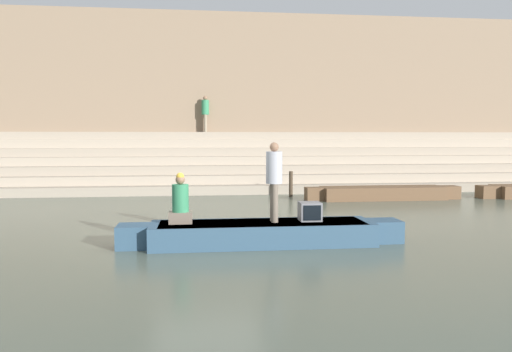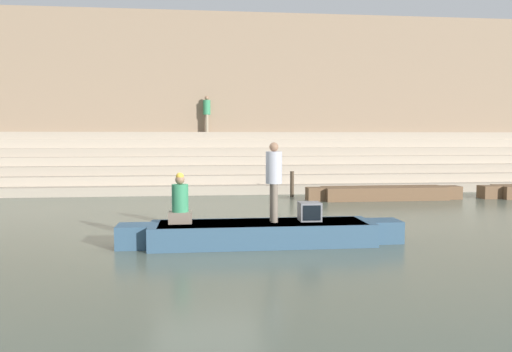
# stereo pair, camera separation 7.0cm
# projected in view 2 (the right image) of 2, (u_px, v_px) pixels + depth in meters

# --- Properties ---
(ground_plane) EXTENTS (120.00, 120.00, 0.00)m
(ground_plane) POSITION_uv_depth(u_px,v_px,m) (207.00, 238.00, 11.32)
(ground_plane) COLOR #566051
(ghat_steps) EXTENTS (36.00, 4.46, 2.54)m
(ghat_steps) POSITION_uv_depth(u_px,v_px,m) (203.00, 168.00, 22.43)
(ghat_steps) COLOR tan
(ghat_steps) RESTS_ON ground
(back_wall) EXTENTS (34.20, 1.28, 8.25)m
(back_wall) POSITION_uv_depth(u_px,v_px,m) (203.00, 100.00, 24.35)
(back_wall) COLOR #937A60
(back_wall) RESTS_ON ground
(rowboat_main) EXTENTS (6.08, 1.33, 0.48)m
(rowboat_main) POSITION_uv_depth(u_px,v_px,m) (262.00, 233.00, 10.66)
(rowboat_main) COLOR #33516B
(rowboat_main) RESTS_ON ground
(person_standing) EXTENTS (0.35, 0.35, 1.70)m
(person_standing) POSITION_uv_depth(u_px,v_px,m) (274.00, 176.00, 10.66)
(person_standing) COLOR #756656
(person_standing) RESTS_ON rowboat_main
(person_rowing) EXTENTS (0.49, 0.38, 1.07)m
(person_rowing) POSITION_uv_depth(u_px,v_px,m) (180.00, 203.00, 10.53)
(person_rowing) COLOR #756656
(person_rowing) RESTS_ON rowboat_main
(tv_set) EXTENTS (0.46, 0.45, 0.40)m
(tv_set) POSITION_uv_depth(u_px,v_px,m) (310.00, 211.00, 10.84)
(tv_set) COLOR slate
(tv_set) RESTS_ON rowboat_main
(moored_boat_shore) EXTENTS (5.80, 1.09, 0.48)m
(moored_boat_shore) POSITION_uv_depth(u_px,v_px,m) (384.00, 193.00, 18.36)
(moored_boat_shore) COLOR brown
(moored_boat_shore) RESTS_ON ground
(mooring_post) EXTENTS (0.15, 0.15, 0.99)m
(mooring_post) POSITION_uv_depth(u_px,v_px,m) (292.00, 184.00, 19.21)
(mooring_post) COLOR #473828
(mooring_post) RESTS_ON ground
(person_on_steps) EXTENTS (0.35, 0.35, 1.70)m
(person_on_steps) POSITION_uv_depth(u_px,v_px,m) (207.00, 111.00, 23.51)
(person_on_steps) COLOR gray
(person_on_steps) RESTS_ON ghat_steps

